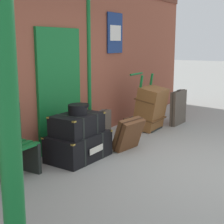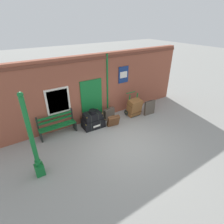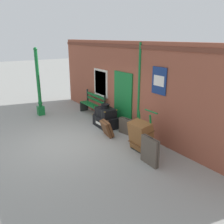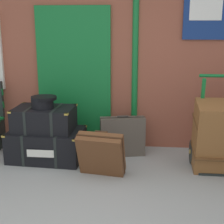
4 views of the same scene
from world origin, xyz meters
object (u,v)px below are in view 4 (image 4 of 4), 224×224
round_hatbox (43,101)px  suitcase_umber (101,154)px  steamer_trunk_base (47,144)px  steamer_trunk_middle (44,119)px  porters_trolley (218,147)px  large_brown_trunk (222,137)px  suitcase_cream (123,136)px

round_hatbox → suitcase_umber: (0.85, -0.45, -0.55)m
steamer_trunk_base → steamer_trunk_middle: bearing=161.8°
steamer_trunk_base → suitcase_umber: 0.95m
steamer_trunk_base → steamer_trunk_middle: 0.37m
porters_trolley → suitcase_umber: 1.56m
round_hatbox → large_brown_trunk: (2.34, -0.18, -0.36)m
round_hatbox → suitcase_umber: size_ratio=0.57×
porters_trolley → steamer_trunk_middle: bearing=179.2°
round_hatbox → large_brown_trunk: large_brown_trunk is taller
steamer_trunk_middle → porters_trolley: (2.34, -0.03, -0.31)m
round_hatbox → suitcase_umber: 1.11m
round_hatbox → suitcase_cream: (1.06, 0.26, -0.55)m
steamer_trunk_base → round_hatbox: round_hatbox is taller
steamer_trunk_base → suitcase_umber: bearing=-29.6°
round_hatbox → suitcase_cream: 1.23m
steamer_trunk_base → round_hatbox: bearing=-141.1°
round_hatbox → large_brown_trunk: size_ratio=0.37×
suitcase_cream → suitcase_umber: size_ratio=1.08×
round_hatbox → porters_trolley: porters_trolley is taller
round_hatbox → porters_trolley: 2.41m
round_hatbox → suitcase_umber: round_hatbox is taller
round_hatbox → porters_trolley: bearing=-0.2°
suitcase_cream → suitcase_umber: suitcase_cream is taller
steamer_trunk_base → suitcase_cream: 1.07m
steamer_trunk_middle → round_hatbox: bearing=-90.9°
large_brown_trunk → suitcase_cream: (-1.28, 0.44, -0.19)m
porters_trolley → suitcase_umber: size_ratio=1.99×
steamer_trunk_middle → large_brown_trunk: large_brown_trunk is taller
steamer_trunk_middle → round_hatbox: 0.25m
steamer_trunk_base → suitcase_cream: size_ratio=1.59×
steamer_trunk_base → round_hatbox: (-0.02, -0.02, 0.62)m
porters_trolley → suitcase_cream: bearing=168.1°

